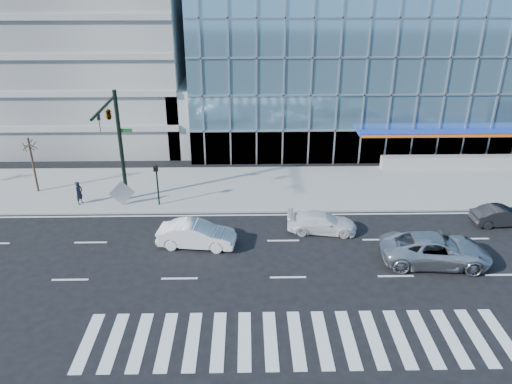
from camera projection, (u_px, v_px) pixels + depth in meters
ground at (283, 241)px, 31.21m from camera, size 160.00×160.00×0.00m
sidewalk at (276, 187)px, 38.43m from camera, size 120.00×8.00×0.15m
theatre_building at (402, 50)px, 51.89m from camera, size 42.00×26.00×15.00m
parking_garage at (70, 26)px, 50.24m from camera, size 24.00×24.00×20.00m
ramp_block at (206, 115)px, 46.17m from camera, size 6.00×8.00×6.00m
traffic_signal at (113, 125)px, 32.57m from camera, size 1.14×5.74×8.00m
ped_signal_post at (157, 179)px, 34.64m from camera, size 0.30×0.33×3.00m
street_tree_near at (29, 145)px, 36.11m from camera, size 1.10×1.10×4.23m
silver_suv at (436, 250)px, 28.58m from camera, size 6.41×3.33×1.72m
white_suv at (322, 223)px, 32.01m from camera, size 4.61×2.31×1.29m
white_sedan at (197, 235)px, 30.33m from camera, size 4.89×2.24×1.56m
dark_sedan at (502, 216)px, 32.87m from camera, size 4.00×1.63×1.29m
pedestrian at (79, 193)px, 35.31m from camera, size 0.61×0.72×1.69m
tilted_panel at (122, 193)px, 35.10m from camera, size 1.80×0.48×1.84m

